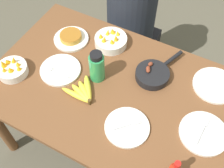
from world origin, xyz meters
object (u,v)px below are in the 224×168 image
at_px(frittata_plate_center, 71,38).
at_px(empty_plate_far_right, 215,85).
at_px(empty_plate_far_left, 127,127).
at_px(person_figure, 130,33).
at_px(fruit_bowl_citrus, 12,69).
at_px(empty_plate_near_front, 60,70).
at_px(empty_plate_mid_edge, 203,133).
at_px(water_bottle, 97,67).
at_px(skillet, 153,74).
at_px(fruit_bowl_mango, 111,41).
at_px(banana_bunch, 83,92).

height_order(frittata_plate_center, empty_plate_far_right, frittata_plate_center).
xyz_separation_m(empty_plate_far_left, person_figure, (-0.40, 0.90, -0.28)).
bearing_deg(empty_plate_far_left, empty_plate_far_right, 55.52).
bearing_deg(fruit_bowl_citrus, empty_plate_near_front, 30.78).
distance_m(empty_plate_far_left, empty_plate_far_right, 0.58).
height_order(empty_plate_far_left, fruit_bowl_citrus, fruit_bowl_citrus).
relative_size(empty_plate_mid_edge, water_bottle, 1.24).
bearing_deg(water_bottle, empty_plate_far_left, -35.76).
bearing_deg(frittata_plate_center, empty_plate_far_left, -33.54).
height_order(empty_plate_near_front, person_figure, person_figure).
xyz_separation_m(empty_plate_far_right, person_figure, (-0.73, 0.42, -0.28)).
bearing_deg(empty_plate_far_left, empty_plate_near_front, 163.64).
relative_size(frittata_plate_center, empty_plate_near_front, 0.92).
height_order(skillet, frittata_plate_center, skillet).
bearing_deg(empty_plate_mid_edge, water_bottle, 174.57).
distance_m(frittata_plate_center, empty_plate_far_right, 0.94).
height_order(fruit_bowl_mango, person_figure, person_figure).
bearing_deg(banana_bunch, frittata_plate_center, 131.75).
bearing_deg(empty_plate_near_front, empty_plate_far_right, 20.98).
distance_m(skillet, frittata_plate_center, 0.59).
bearing_deg(person_figure, empty_plate_mid_edge, -44.16).
distance_m(empty_plate_far_right, empty_plate_mid_edge, 0.33).
bearing_deg(fruit_bowl_mango, fruit_bowl_citrus, -130.18).
relative_size(skillet, empty_plate_far_right, 1.33).
distance_m(empty_plate_near_front, fruit_bowl_citrus, 0.28).
relative_size(skillet, empty_plate_mid_edge, 1.36).
distance_m(empty_plate_near_front, empty_plate_far_left, 0.54).
height_order(empty_plate_far_left, empty_plate_far_right, same).
bearing_deg(fruit_bowl_mango, empty_plate_far_right, -0.74).
relative_size(skillet, empty_plate_far_left, 1.45).
distance_m(empty_plate_far_left, fruit_bowl_mango, 0.61).
relative_size(fruit_bowl_citrus, water_bottle, 0.88).
bearing_deg(empty_plate_mid_edge, empty_plate_far_left, -156.86).
bearing_deg(empty_plate_near_front, banana_bunch, -20.77).
bearing_deg(water_bottle, fruit_bowl_mango, 101.73).
xyz_separation_m(empty_plate_near_front, person_figure, (0.12, 0.74, -0.28)).
height_order(water_bottle, person_figure, person_figure).
height_order(banana_bunch, water_bottle, water_bottle).
height_order(banana_bunch, empty_plate_mid_edge, banana_bunch).
xyz_separation_m(skillet, frittata_plate_center, (-0.59, 0.03, -0.01)).
relative_size(banana_bunch, fruit_bowl_citrus, 1.16).
bearing_deg(person_figure, water_bottle, -81.54).
relative_size(banana_bunch, empty_plate_far_right, 0.81).
bearing_deg(empty_plate_near_front, frittata_plate_center, 108.60).
xyz_separation_m(empty_plate_far_left, fruit_bowl_citrus, (-0.76, 0.01, 0.03)).
bearing_deg(banana_bunch, empty_plate_far_right, 32.25).
relative_size(empty_plate_far_left, fruit_bowl_citrus, 1.32).
bearing_deg(empty_plate_mid_edge, banana_bunch, -173.20).
bearing_deg(fruit_bowl_citrus, frittata_plate_center, 68.10).
xyz_separation_m(empty_plate_near_front, empty_plate_mid_edge, (0.88, 0.00, -0.00)).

